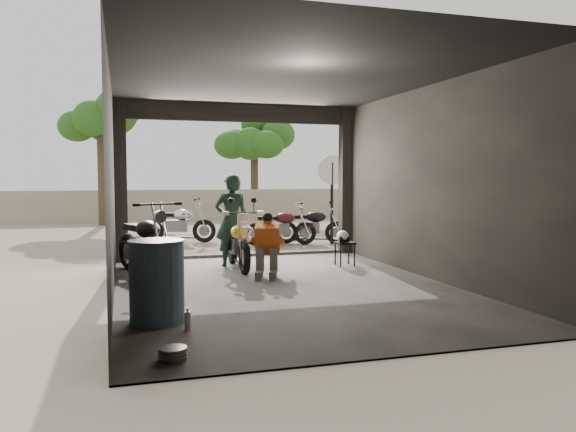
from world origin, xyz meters
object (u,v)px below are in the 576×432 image
mechanic (267,247)px  left_bike (145,239)px  outside_bike_b (280,224)px  rider (232,221)px  helmet (343,236)px  oil_drum (157,283)px  main_bike (238,239)px  stool (345,246)px  outside_bike_c (311,222)px  outside_bike_a (178,221)px  sign_post (332,185)px

mechanic → left_bike: bearing=176.4°
outside_bike_b → rider: rider is taller
helmet → oil_drum: (-3.63, -3.28, -0.09)m
helmet → oil_drum: size_ratio=0.25×
main_bike → rider: (-0.06, 0.29, 0.32)m
main_bike → stool: main_bike is taller
outside_bike_b → oil_drum: 7.61m
outside_bike_c → oil_drum: (-4.25, -6.90, -0.06)m
rider → outside_bike_a: bearing=-82.0°
helmet → outside_bike_a: bearing=97.1°
left_bike → stool: size_ratio=4.06×
outside_bike_a → helmet: outside_bike_a is taller
outside_bike_b → stool: outside_bike_b is taller
outside_bike_c → sign_post: size_ratio=0.71×
rider → outside_bike_b: bearing=-121.0°
mechanic → oil_drum: bearing=-108.5°
stool → sign_post: bearing=72.9°
main_bike → helmet: (1.96, -0.26, 0.02)m
rider → stool: bearing=165.2°
outside_bike_b → helmet: bearing=-171.0°
outside_bike_a → rider: size_ratio=0.97×
main_bike → outside_bike_b: size_ratio=1.05×
outside_bike_a → sign_post: (3.70, -1.44, 0.93)m
stool → sign_post: 3.71m
rider → sign_post: (3.11, 2.83, 0.63)m
outside_bike_b → stool: bearing=-170.2°
helmet → oil_drum: oil_drum is taller
left_bike → helmet: left_bike is taller
rider → outside_bike_c: bearing=-130.5°
outside_bike_c → mechanic: outside_bike_c is taller
left_bike → helmet: bearing=-21.7°
outside_bike_c → sign_post: (0.47, -0.23, 0.96)m
stool → rider: bearing=165.0°
mechanic → helmet: size_ratio=4.32×
main_bike → outside_bike_c: main_bike is taller
oil_drum → sign_post: size_ratio=0.43×
oil_drum → sign_post: bearing=54.7°
outside_bike_b → rider: 3.49m
helmet → rider: bearing=143.4°
stool → oil_drum: bearing=-138.3°
sign_post → outside_bike_b: bearing=178.1°
mechanic → outside_bike_c: bearing=82.1°
outside_bike_c → mechanic: bearing=172.8°
outside_bike_a → helmet: size_ratio=6.92×
left_bike → mechanic: (1.95, -0.83, -0.11)m
rider → oil_drum: (-1.61, -3.83, -0.39)m
outside_bike_a → stool: size_ratio=3.63×
left_bike → main_bike: bearing=-13.5°
left_bike → outside_bike_c: size_ratio=1.18×
outside_bike_c → rider: (-2.64, -3.06, 0.33)m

